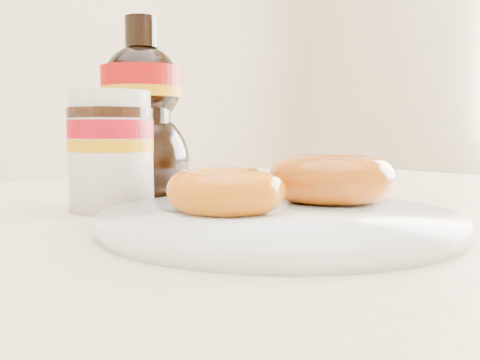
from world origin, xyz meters
TOP-DOWN VIEW (x-y plane):
  - dining_table at (0.00, 0.10)m, footprint 1.40×0.90m
  - plate at (0.05, -0.01)m, footprint 0.28×0.28m
  - donut_bitten at (0.02, 0.01)m, footprint 0.12×0.12m
  - donut_whole at (0.14, 0.01)m, footprint 0.14×0.14m
  - nutella_jar at (-0.01, 0.16)m, footprint 0.08×0.08m
  - syrup_bottle at (0.03, 0.18)m, footprint 0.12×0.11m

SIDE VIEW (x-z plane):
  - dining_table at x=0.00m, z-range 0.29..1.04m
  - plate at x=0.05m, z-range 0.75..0.76m
  - donut_bitten at x=0.02m, z-range 0.76..0.80m
  - donut_whole at x=0.14m, z-range 0.76..0.80m
  - nutella_jar at x=-0.01m, z-range 0.75..0.87m
  - syrup_bottle at x=0.03m, z-range 0.75..0.94m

